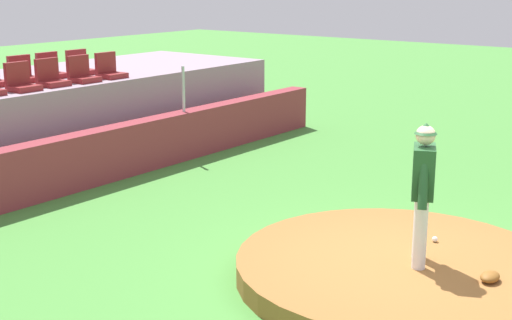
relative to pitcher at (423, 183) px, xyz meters
The scene contains 14 objects.
ground_plane 1.27m from the pitcher, 99.71° to the left, with size 60.00×60.00×0.00m, color #468C38.
pitchers_mound 1.14m from the pitcher, 99.71° to the left, with size 3.93×3.93×0.26m, color #95612F.
pitcher is the anchor object (origin of this frame).
baseball 1.23m from the pitcher, ahead, with size 0.07×0.07×0.07m, color white.
fielding_glove 1.28m from the pitcher, 91.11° to the right, with size 0.30×0.20×0.11m, color brown.
brick_barrier 6.47m from the pitcher, 90.37° to the left, with size 13.99×0.40×0.95m, color maroon.
fence_post_right 7.02m from the pitcher, 66.09° to the left, with size 0.06×0.06×0.90m, color silver.
stadium_chair_3 7.64m from the pitcher, 90.15° to the left, with size 0.48×0.44×0.50m.
stadium_chair_4 7.73m from the pitcher, 85.13° to the left, with size 0.48×0.44×0.50m.
stadium_chair_5 7.77m from the pitcher, 80.05° to the left, with size 0.48×0.44×0.50m.
stadium_chair_6 7.93m from the pitcher, 75.10° to the left, with size 0.48×0.44×0.50m.
stadium_chair_11 8.58m from the pitcher, 85.57° to the left, with size 0.48×0.44×0.50m.
stadium_chair_12 8.70m from the pitcher, 81.16° to the left, with size 0.48×0.44×0.50m.
stadium_chair_13 8.79m from the pitcher, 76.63° to the left, with size 0.48×0.44×0.50m.
Camera 1 is at (-7.54, -3.60, 3.59)m, focal length 50.85 mm.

